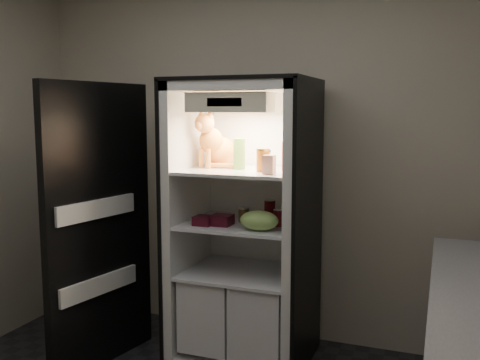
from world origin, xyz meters
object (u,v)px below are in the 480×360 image
object	(u,v)px
parmesan_shaker	(239,154)
pepper_jar	(291,155)
refrigerator	(245,242)
cream_carton	(269,165)
soda_can_c	(278,218)
berry_box_right	(222,220)
salsa_jar	(263,160)
mayo_tub	(264,159)
soda_can_a	(270,210)
grape_bag	(259,220)
condiment_jar	(244,215)
soda_can_b	(287,215)
tabby_cat	(216,145)
berry_box_left	(204,221)

from	to	relation	value
parmesan_shaker	pepper_jar	xyz separation A→B (m)	(0.34, 0.04, -0.00)
refrigerator	cream_carton	world-z (taller)	refrigerator
cream_carton	soda_can_c	bearing A→B (deg)	83.49
berry_box_right	salsa_jar	bearing A→B (deg)	11.96
parmesan_shaker	cream_carton	world-z (taller)	parmesan_shaker
parmesan_shaker	pepper_jar	distance (m)	0.34
mayo_tub	soda_can_a	size ratio (longest dim) A/B	0.90
salsa_jar	grape_bag	world-z (taller)	salsa_jar
mayo_tub	condiment_jar	world-z (taller)	mayo_tub
refrigerator	berry_box_right	distance (m)	0.28
soda_can_b	condiment_jar	distance (m)	0.29
grape_bag	berry_box_right	bearing A→B (deg)	169.14
mayo_tub	soda_can_c	bearing A→B (deg)	-48.43
refrigerator	condiment_jar	distance (m)	0.20
soda_can_c	salsa_jar	bearing A→B (deg)	-161.34
soda_can_a	berry_box_right	bearing A→B (deg)	-132.19
parmesan_shaker	mayo_tub	bearing A→B (deg)	39.68
parmesan_shaker	tabby_cat	bearing A→B (deg)	159.40
berry_box_left	refrigerator	bearing A→B (deg)	48.24
cream_carton	soda_can_a	world-z (taller)	cream_carton
pepper_jar	soda_can_c	bearing A→B (deg)	-118.92
refrigerator	salsa_jar	bearing A→B (deg)	-38.87
condiment_jar	berry_box_right	xyz separation A→B (m)	(-0.10, -0.14, -0.02)
pepper_jar	berry_box_left	world-z (taller)	pepper_jar
soda_can_c	soda_can_a	bearing A→B (deg)	122.16
salsa_jar	cream_carton	distance (m)	0.14
pepper_jar	berry_box_left	bearing A→B (deg)	-156.74
mayo_tub	salsa_jar	size ratio (longest dim) A/B	0.85
refrigerator	berry_box_left	distance (m)	0.35
parmesan_shaker	berry_box_right	bearing A→B (deg)	-114.68
refrigerator	soda_can_a	bearing A→B (deg)	27.69
refrigerator	pepper_jar	distance (m)	0.67
tabby_cat	condiment_jar	distance (m)	0.51
soda_can_c	grape_bag	size ratio (longest dim) A/B	0.45
parmesan_shaker	pepper_jar	world-z (taller)	parmesan_shaker
mayo_tub	berry_box_left	xyz separation A→B (m)	(-0.31, -0.29, -0.38)
tabby_cat	berry_box_right	distance (m)	0.53
pepper_jar	grape_bag	distance (m)	0.47
refrigerator	cream_carton	size ratio (longest dim) A/B	16.35
mayo_tub	grape_bag	bearing A→B (deg)	-76.90
cream_carton	grape_bag	distance (m)	0.35
refrigerator	tabby_cat	bearing A→B (deg)	172.04
refrigerator	berry_box_left	xyz separation A→B (m)	(-0.20, -0.23, 0.18)
refrigerator	pepper_jar	world-z (taller)	refrigerator
grape_bag	berry_box_left	world-z (taller)	grape_bag
tabby_cat	grape_bag	world-z (taller)	tabby_cat
soda_can_c	cream_carton	bearing A→B (deg)	-96.51
soda_can_b	soda_can_a	bearing A→B (deg)	145.60
berry_box_left	tabby_cat	bearing A→B (deg)	95.67
parmesan_shaker	soda_can_c	size ratio (longest dim) A/B	1.83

